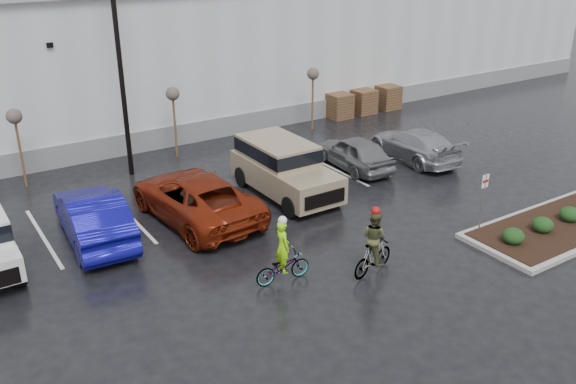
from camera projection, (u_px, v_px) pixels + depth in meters
ground at (398, 269)px, 18.40m from camera, size 120.00×120.00×0.00m
warehouse at (132, 44)px, 33.92m from camera, size 60.50×15.50×7.20m
wooded_ridge at (39, 14)px, 51.90m from camera, size 80.00×25.00×6.00m
lamppost at (117, 36)px, 23.41m from camera, size 0.50×1.00×9.22m
sapling_west at (15, 121)px, 23.33m from camera, size 0.60×0.60×3.20m
sapling_mid at (173, 98)px, 26.60m from camera, size 0.60×0.60×3.20m
sapling_east at (313, 77)px, 30.37m from camera, size 0.60×0.60×3.20m
pallet_stack_a at (339, 106)px, 33.20m from camera, size 1.20×1.20×1.35m
pallet_stack_b at (363, 101)px, 34.05m from camera, size 1.20×1.20×1.35m
pallet_stack_c at (388, 97)px, 34.96m from camera, size 1.20×1.20×1.35m
curb_island at (568, 223)px, 21.12m from camera, size 8.00×3.00×0.15m
mulch_bed at (569, 221)px, 21.08m from camera, size 7.60×2.60×0.04m
shrub_a at (513, 236)px, 19.48m from camera, size 0.70×0.70×0.52m
shrub_b at (543, 225)px, 20.23m from camera, size 0.70×0.70×0.52m
shrub_c at (570, 214)px, 20.99m from camera, size 0.70×0.70×0.52m
fire_lane_sign at (483, 197)px, 19.92m from camera, size 0.30×0.05×2.20m
car_blue at (93, 217)px, 19.85m from camera, size 2.12×5.17×1.67m
car_red at (195, 197)px, 21.33m from camera, size 3.17×6.12×1.65m
suv_tan at (286, 170)px, 23.20m from camera, size 2.20×5.10×2.06m
car_grey at (354, 152)px, 26.05m from camera, size 1.94×4.27×1.42m
car_far_silver at (414, 144)px, 27.06m from camera, size 2.33×4.95×1.40m
cyclist_hivis at (283, 261)px, 17.51m from camera, size 1.75×0.72×2.08m
cyclist_olive at (373, 249)px, 17.89m from camera, size 1.73×0.87×2.16m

